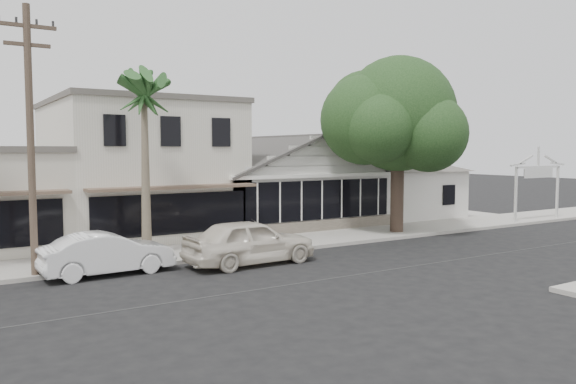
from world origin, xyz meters
TOP-DOWN VIEW (x-y plane):
  - ground at (0.00, 0.00)m, footprint 140.00×140.00m
  - sidewalk_north at (-8.00, 6.75)m, footprint 90.00×3.50m
  - corner_shop at (5.00, 12.47)m, footprint 10.40×8.60m
  - side_cottage at (13.20, 11.50)m, footprint 6.00×6.00m
  - arch_sign at (18.40, 5.30)m, footprint 4.12×0.12m
  - row_building_near at (-3.00, 13.50)m, footprint 8.00×10.00m
  - utility_pole at (-9.00, 5.20)m, footprint 1.80×0.24m
  - car_0 at (-1.77, 3.55)m, footprint 5.16×2.26m
  - car_1 at (-6.77, 4.60)m, footprint 4.53×1.75m
  - shade_tree at (8.05, 6.49)m, footprint 8.10×7.32m
  - palm_east at (-4.75, 6.57)m, footprint 3.19×3.19m

SIDE VIEW (x-z plane):
  - ground at x=0.00m, z-range 0.00..0.00m
  - sidewalk_north at x=-8.00m, z-range 0.00..0.15m
  - car_1 at x=-6.77m, z-range 0.00..1.47m
  - car_0 at x=-1.77m, z-range 0.00..1.73m
  - side_cottage at x=13.20m, z-range 0.00..3.00m
  - corner_shop at x=5.00m, z-range 0.07..5.17m
  - arch_sign at x=18.40m, z-range 1.18..5.13m
  - row_building_near at x=-3.00m, z-range 0.00..6.50m
  - utility_pole at x=-9.00m, z-range 0.29..9.29m
  - shade_tree at x=8.05m, z-range 1.42..10.41m
  - palm_east at x=-4.75m, z-range 2.71..10.49m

